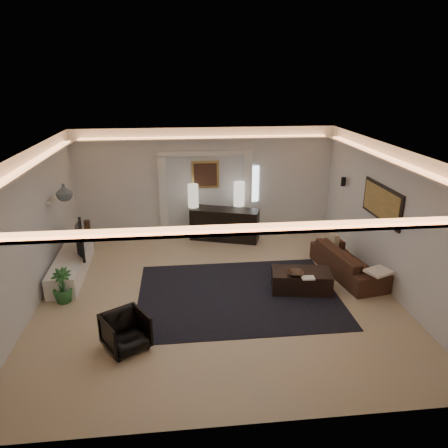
{
  "coord_description": "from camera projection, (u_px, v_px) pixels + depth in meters",
  "views": [
    {
      "loc": [
        -0.68,
        -7.59,
        4.23
      ],
      "look_at": [
        0.2,
        0.6,
        1.25
      ],
      "focal_mm": 33.46,
      "sensor_mm": 36.0,
      "label": 1
    }
  ],
  "objects": [
    {
      "name": "area_rug",
      "position": [
        238.0,
        295.0,
        8.45
      ],
      "size": [
        4.0,
        3.0,
        0.01
      ],
      "primitive_type": "cube",
      "color": "black",
      "rests_on": "ground"
    },
    {
      "name": "pilaster_right",
      "position": [
        247.0,
        194.0,
        11.52
      ],
      "size": [
        0.22,
        0.2,
        2.2
      ],
      "primitive_type": "cube",
      "color": "silver",
      "rests_on": "ground"
    },
    {
      "name": "coffee_table",
      "position": [
        301.0,
        281.0,
        8.58
      ],
      "size": [
        1.28,
        0.83,
        0.44
      ],
      "primitive_type": "cube",
      "rotation": [
        0.0,
        0.0,
        -0.16
      ],
      "color": "black",
      "rests_on": "ground"
    },
    {
      "name": "plant",
      "position": [
        62.0,
        286.0,
        8.1
      ],
      "size": [
        0.42,
        0.42,
        0.69
      ],
      "primitive_type": "imported",
      "rotation": [
        0.0,
        0.0,
        -0.08
      ],
      "color": "#29642C",
      "rests_on": "ground"
    },
    {
      "name": "floor",
      "position": [
        217.0,
        291.0,
        8.6
      ],
      "size": [
        7.0,
        7.0,
        0.0
      ],
      "primitive_type": "plane",
      "color": "tan",
      "rests_on": "ground"
    },
    {
      "name": "media_ledge",
      "position": [
        72.0,
        265.0,
        9.26
      ],
      "size": [
        0.67,
        2.39,
        0.45
      ],
      "primitive_type": "cube",
      "rotation": [
        0.0,
        0.0,
        0.03
      ],
      "color": "white",
      "rests_on": "ground"
    },
    {
      "name": "wall_front",
      "position": [
        245.0,
        328.0,
        4.84
      ],
      "size": [
        7.0,
        0.0,
        7.0
      ],
      "primitive_type": "plane",
      "rotation": [
        -1.57,
        0.0,
        0.0
      ],
      "color": "silver",
      "rests_on": "ground"
    },
    {
      "name": "wall_left",
      "position": [
        30.0,
        232.0,
        7.76
      ],
      "size": [
        0.0,
        7.0,
        7.0
      ],
      "primitive_type": "plane",
      "rotation": [
        1.57,
        0.0,
        1.57
      ],
      "color": "silver",
      "rests_on": "ground"
    },
    {
      "name": "lamp_right",
      "position": [
        239.0,
        197.0,
        11.24
      ],
      "size": [
        0.32,
        0.32,
        0.65
      ],
      "primitive_type": "cylinder",
      "rotation": [
        0.0,
        0.0,
        -0.09
      ],
      "color": "white",
      "rests_on": "console"
    },
    {
      "name": "painting_canvas",
      "position": [
        205.0,
        175.0,
        11.26
      ],
      "size": [
        0.62,
        0.02,
        0.62
      ],
      "primitive_type": "cube",
      "color": "#4C2D1E",
      "rests_on": "wall_back"
    },
    {
      "name": "daylight_slit",
      "position": [
        254.0,
        184.0,
        11.53
      ],
      "size": [
        0.25,
        0.03,
        1.0
      ],
      "primitive_type": "cube",
      "color": "white",
      "rests_on": "wall_back"
    },
    {
      "name": "tv",
      "position": [
        76.0,
        240.0,
        9.18
      ],
      "size": [
        1.15,
        0.42,
        0.66
      ],
      "primitive_type": "imported",
      "rotation": [
        0.0,
        0.0,
        1.81
      ],
      "color": "black",
      "rests_on": "media_ledge"
    },
    {
      "name": "alcove_header",
      "position": [
        205.0,
        153.0,
        11.02
      ],
      "size": [
        2.52,
        0.2,
        0.12
      ],
      "primitive_type": "cube",
      "color": "silver",
      "rests_on": "wall_back"
    },
    {
      "name": "art_panel_gold",
      "position": [
        381.0,
        203.0,
        8.65
      ],
      "size": [
        0.02,
        1.5,
        0.62
      ],
      "primitive_type": "cube",
      "color": "tan",
      "rests_on": "wall_right"
    },
    {
      "name": "ginger_jar",
      "position": [
        64.0,
        192.0,
        8.87
      ],
      "size": [
        0.43,
        0.43,
        0.36
      ],
      "primitive_type": "imported",
      "rotation": [
        0.0,
        0.0,
        0.28
      ],
      "color": "#40494F",
      "rests_on": "wall_niche"
    },
    {
      "name": "cove_soffit",
      "position": [
        217.0,
        166.0,
        7.71
      ],
      "size": [
        7.0,
        7.0,
        0.04
      ],
      "primitive_type": "cube",
      "color": "silver",
      "rests_on": "ceiling"
    },
    {
      "name": "art_panel_frame",
      "position": [
        382.0,
        203.0,
        8.65
      ],
      "size": [
        0.04,
        1.64,
        0.74
      ],
      "primitive_type": "cube",
      "color": "black",
      "rests_on": "wall_right"
    },
    {
      "name": "wall_niche",
      "position": [
        53.0,
        200.0,
        9.0
      ],
      "size": [
        0.1,
        0.55,
        0.04
      ],
      "primitive_type": "cube",
      "color": "silver",
      "rests_on": "wall_left"
    },
    {
      "name": "sofa",
      "position": [
        348.0,
        262.0,
        9.21
      ],
      "size": [
        2.2,
        1.15,
        0.61
      ],
      "primitive_type": "imported",
      "rotation": [
        0.0,
        0.0,
        1.73
      ],
      "color": "black",
      "rests_on": "ground"
    },
    {
      "name": "figurine",
      "position": [
        88.0,
        229.0,
        10.22
      ],
      "size": [
        0.17,
        0.17,
        0.41
      ],
      "primitive_type": "cylinder",
      "rotation": [
        0.0,
        0.0,
        0.15
      ],
      "color": "#453321",
      "rests_on": "media_ledge"
    },
    {
      "name": "armchair",
      "position": [
        126.0,
        332.0,
        6.72
      ],
      "size": [
        0.91,
        0.92,
        0.61
      ],
      "primitive_type": "imported",
      "rotation": [
        0.0,
        0.0,
        0.55
      ],
      "color": "black",
      "rests_on": "ground"
    },
    {
      "name": "console",
      "position": [
        225.0,
        225.0,
        11.17
      ],
      "size": [
        1.88,
        1.1,
        0.9
      ],
      "primitive_type": "cube",
      "rotation": [
        0.0,
        0.0,
        -0.32
      ],
      "color": "black",
      "rests_on": "ground"
    },
    {
      "name": "pilaster_left",
      "position": [
        163.0,
        196.0,
        11.29
      ],
      "size": [
        0.22,
        0.2,
        2.2
      ],
      "primitive_type": "cube",
      "color": "silver",
      "rests_on": "ground"
    },
    {
      "name": "painting_frame",
      "position": [
        205.0,
        175.0,
        11.28
      ],
      "size": [
        0.74,
        0.04,
        0.74
      ],
      "primitive_type": "cube",
      "color": "tan",
      "rests_on": "wall_back"
    },
    {
      "name": "throw_blanket",
      "position": [
        379.0,
        271.0,
        8.22
      ],
      "size": [
        0.58,
        0.54,
        0.05
      ],
      "primitive_type": "cube",
      "rotation": [
        0.0,
        0.0,
        0.41
      ],
      "color": "beige",
      "rests_on": "sofa"
    },
    {
      "name": "lamp_left",
      "position": [
        193.0,
        198.0,
        11.11
      ],
      "size": [
        0.31,
        0.31,
        0.62
      ],
      "primitive_type": "cylinder",
      "rotation": [
        0.0,
        0.0,
        0.13
      ],
      "color": "beige",
      "rests_on": "console"
    },
    {
      "name": "throw_pillow",
      "position": [
        333.0,
        241.0,
        9.73
      ],
      "size": [
        0.18,
        0.41,
        0.4
      ],
      "primitive_type": "cube",
      "rotation": [
        0.0,
        0.0,
        0.15
      ],
      "color": "tan",
      "rests_on": "sofa"
    },
    {
      "name": "ceiling",
      "position": [
        217.0,
        151.0,
        7.62
      ],
      "size": [
        7.0,
        7.0,
        0.0
      ],
      "primitive_type": "plane",
      "rotation": [
        3.14,
        0.0,
        0.0
      ],
      "color": "white",
      "rests_on": "ground"
    },
    {
      "name": "magazine",
      "position": [
        308.0,
        279.0,
        8.21
      ],
      "size": [
        0.26,
        0.2,
        0.03
      ],
      "primitive_type": "cube",
      "rotation": [
        0.0,
        0.0,
        -0.07
      ],
      "color": "white",
      "rests_on": "coffee_table"
    },
    {
      "name": "wall_sconce",
      "position": [
        343.0,
        182.0,
        10.43
      ],
      "size": [
        0.12,
        0.12,
        0.22
      ],
      "primitive_type": "cylinder",
      "color": "black",
      "rests_on": "wall_right"
    },
    {
      "name": "wall_back",
      "position": [
        205.0,
        181.0,
        11.38
      ],
      "size": [
        7.0,
        0.0,
        7.0
      ],
      "primitive_type": "plane",
      "rotation": [
        1.57,
        0.0,
        0.0
      ],
      "color": "silver",
      "rests_on": "ground"
    },
    {
      "name": "bowl",
      "position": [
        295.0,
        274.0,
        8.34
      ],
      "size": [
        0.36,
        0.36,
        0.08
      ],
      "primitive_type": "imported",
      "rotation": [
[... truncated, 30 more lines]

